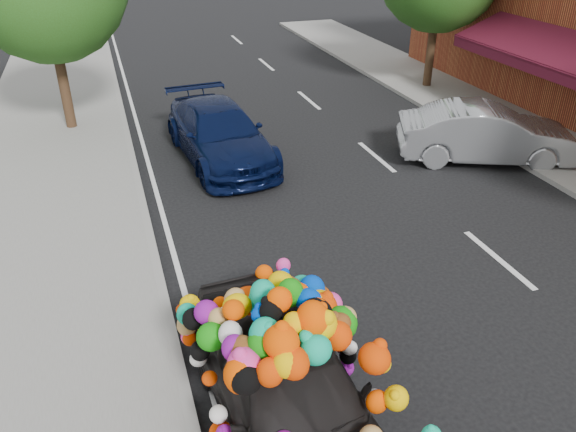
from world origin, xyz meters
name	(u,v)px	position (x,y,z in m)	size (l,w,h in m)	color
ground	(313,297)	(0.00, 0.00, 0.00)	(100.00, 100.00, 0.00)	black
sidewalk	(33,351)	(-4.30, 0.00, 0.06)	(4.00, 60.00, 0.12)	gray
kerb	(170,323)	(-2.35, 0.00, 0.07)	(0.15, 60.00, 0.13)	gray
lane_markings	(498,259)	(3.60, 0.00, 0.01)	(6.00, 50.00, 0.01)	silver
plush_art_car	(288,368)	(-1.24, -2.41, 1.04)	(2.23, 4.39, 2.04)	black
navy_sedan	(220,133)	(-0.21, 6.12, 0.68)	(1.91, 4.70, 1.36)	black
silver_hatchback	(486,134)	(6.04, 3.97, 0.70)	(1.49, 4.27, 1.41)	#9D9FA3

